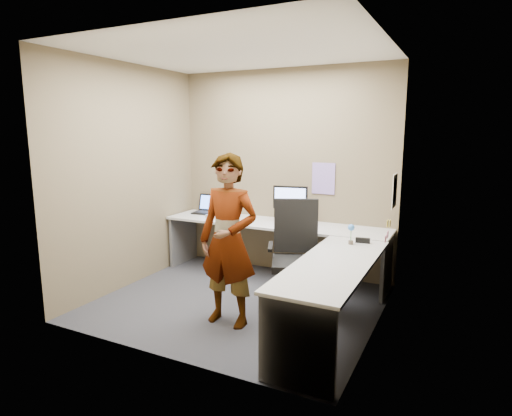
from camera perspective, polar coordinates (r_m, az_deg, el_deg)
The scene contains 21 objects.
ground at distance 4.92m, azimuth -2.44°, elevation -12.50°, with size 3.00×3.00×0.00m, color #2A2A2F.
wall_back at distance 5.73m, azimuth 3.77°, elevation 4.73°, with size 3.00×3.00×0.00m, color brown.
wall_right at distance 4.06m, azimuth 16.28°, elevation 2.01°, with size 2.70×2.70×0.00m, color brown.
wall_left at distance 5.45m, azimuth -16.53°, elevation 4.03°, with size 2.70×2.70×0.00m, color brown.
ceiling at distance 4.60m, azimuth -2.71°, elevation 20.23°, with size 3.00×3.00×0.00m, color white.
desk at distance 4.88m, azimuth 4.24°, elevation -5.40°, with size 2.98×2.58×0.73m.
paper_ream at distance 5.53m, azimuth 4.48°, elevation -1.70°, with size 0.28×0.20×0.06m, color red.
monitor at distance 5.49m, azimuth 4.58°, elevation 1.15°, with size 0.44×0.16×0.42m.
laptop at distance 6.21m, azimuth -6.39°, elevation -0.03°, with size 0.39×0.33×0.26m.
trackball_mouse at distance 5.85m, azimuth -6.08°, elevation -1.08°, with size 0.12×0.08×0.07m.
origami at distance 5.38m, azimuth 4.49°, elevation -2.01°, with size 0.10×0.10×0.06m, color white.
stapler at distance 4.68m, azimuth 14.05°, elevation -4.21°, with size 0.15×0.04×0.06m, color black.
flower at distance 4.57m, azimuth 12.56°, elevation -3.01°, with size 0.07×0.07×0.22m.
calendar_purple at distance 5.54m, azimuth 8.98°, elevation 3.91°, with size 0.30×0.01×0.40m, color #846BB7.
calendar_white at distance 4.96m, azimuth 17.99°, elevation 2.20°, with size 0.01×0.28×0.38m, color white.
sticky_note_a at distance 4.67m, azimuth 17.14°, elevation -1.98°, with size 0.01×0.07×0.07m, color #F2E059.
sticky_note_b at distance 4.74m, azimuth 17.15°, elevation -3.40°, with size 0.01×0.07×0.07m, color pink.
sticky_note_c at distance 4.63m, azimuth 16.89°, elevation -3.96°, with size 0.01×0.07×0.07m, color pink.
sticky_note_d at distance 4.82m, azimuth 17.41°, elevation -1.98°, with size 0.01×0.07×0.07m, color #F2E059.
office_chair at distance 4.67m, azimuth 5.32°, elevation -7.65°, with size 0.67×0.67×1.15m.
person at distance 4.18m, azimuth -3.70°, elevation -4.37°, with size 0.62×0.41×1.70m, color #999399.
Camera 1 is at (2.20, -3.96, 1.91)m, focal length 30.00 mm.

